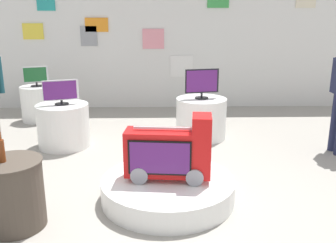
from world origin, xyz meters
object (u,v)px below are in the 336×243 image
(main_display_pedestal, at_px, (168,189))
(display_pedestal_right_rear, at_px, (39,103))
(novelty_firetruck_tv, at_px, (170,154))
(bottle_on_side_table, at_px, (1,150))
(display_pedestal_center_rear, at_px, (63,125))
(display_pedestal_left_rear, at_px, (201,118))
(tv_on_left_rear, at_px, (202,83))
(side_table_round, at_px, (13,193))
(tv_on_right_rear, at_px, (36,76))
(tv_on_center_rear, at_px, (61,92))

(main_display_pedestal, distance_m, display_pedestal_right_rear, 4.35)
(main_display_pedestal, relative_size, display_pedestal_right_rear, 2.20)
(novelty_firetruck_tv, height_order, bottle_on_side_table, novelty_firetruck_tv)
(display_pedestal_center_rear, distance_m, bottle_on_side_table, 2.52)
(display_pedestal_left_rear, height_order, bottle_on_side_table, bottle_on_side_table)
(main_display_pedestal, bearing_deg, display_pedestal_center_rear, 130.89)
(tv_on_left_rear, distance_m, display_pedestal_center_rear, 2.41)
(display_pedestal_left_rear, bearing_deg, side_table_round, -127.86)
(main_display_pedestal, xyz_separation_m, side_table_round, (-1.58, -0.54, 0.23))
(main_display_pedestal, xyz_separation_m, tv_on_right_rear, (-2.55, 3.52, 0.78))
(main_display_pedestal, xyz_separation_m, display_pedestal_left_rear, (0.64, 2.31, 0.22))
(tv_on_center_rear, bearing_deg, main_display_pedestal, -49.03)
(display_pedestal_center_rear, bearing_deg, side_table_round, -88.01)
(main_display_pedestal, distance_m, display_pedestal_left_rear, 2.40)
(tv_on_left_rear, height_order, side_table_round, tv_on_left_rear)
(tv_on_center_rear, relative_size, tv_on_right_rear, 1.19)
(tv_on_left_rear, xyz_separation_m, display_pedestal_center_rear, (-2.30, -0.39, -0.63))
(side_table_round, bearing_deg, tv_on_right_rear, 103.54)
(display_pedestal_center_rear, bearing_deg, main_display_pedestal, -49.11)
(main_display_pedestal, distance_m, novelty_firetruck_tv, 0.45)
(side_table_round, height_order, bottle_on_side_table, bottle_on_side_table)
(display_pedestal_left_rear, bearing_deg, tv_on_right_rear, 159.25)
(tv_on_center_rear, distance_m, bottle_on_side_table, 2.47)
(display_pedestal_left_rear, distance_m, display_pedestal_right_rear, 3.41)
(main_display_pedestal, bearing_deg, display_pedestal_right_rear, 125.94)
(tv_on_right_rear, bearing_deg, bottle_on_side_table, -77.24)
(novelty_firetruck_tv, height_order, tv_on_right_rear, tv_on_right_rear)
(tv_on_left_rear, bearing_deg, tv_on_center_rear, -170.39)
(display_pedestal_center_rear, relative_size, display_pedestal_right_rear, 1.19)
(display_pedestal_left_rear, bearing_deg, display_pedestal_right_rear, 159.18)
(side_table_round, relative_size, bottle_on_side_table, 2.34)
(display_pedestal_left_rear, relative_size, side_table_round, 1.22)
(tv_on_left_rear, relative_size, display_pedestal_right_rear, 0.82)
(display_pedestal_right_rear, distance_m, side_table_round, 4.17)
(display_pedestal_left_rear, xyz_separation_m, tv_on_right_rear, (-3.19, 1.21, 0.56))
(tv_on_center_rear, height_order, tv_on_right_rear, tv_on_center_rear)
(display_pedestal_center_rear, distance_m, display_pedestal_right_rear, 1.83)
(novelty_firetruck_tv, distance_m, tv_on_left_rear, 2.43)
(display_pedestal_left_rear, xyz_separation_m, display_pedestal_right_rear, (-3.19, 1.21, 0.00))
(bottle_on_side_table, bearing_deg, novelty_firetruck_tv, 18.31)
(tv_on_left_rear, distance_m, side_table_round, 3.65)
(novelty_firetruck_tv, xyz_separation_m, display_pedestal_left_rear, (0.62, 2.32, -0.22))
(display_pedestal_left_rear, height_order, display_pedestal_center_rear, same)
(tv_on_center_rear, height_order, side_table_round, tv_on_center_rear)
(display_pedestal_right_rear, distance_m, tv_on_right_rear, 0.56)
(display_pedestal_right_rear, bearing_deg, display_pedestal_center_rear, -60.93)
(tv_on_left_rear, bearing_deg, bottle_on_side_table, -128.40)
(tv_on_left_rear, relative_size, side_table_round, 0.81)
(main_display_pedestal, relative_size, tv_on_right_rear, 3.40)
(tv_on_center_rear, relative_size, side_table_round, 0.76)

